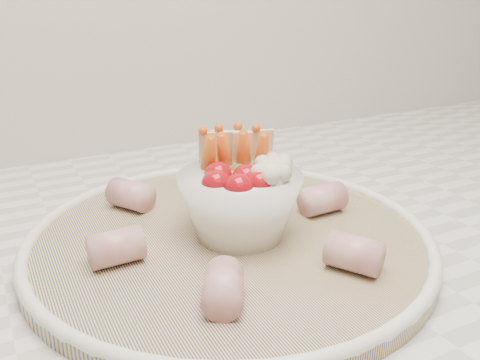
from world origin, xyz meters
name	(u,v)px	position (x,y,z in m)	size (l,w,h in m)	color
serving_platter	(229,239)	(0.09, 1.40, 0.93)	(0.39, 0.39, 0.02)	navy
veggie_bowl	(241,198)	(0.10, 1.40, 0.97)	(0.12, 0.12, 0.10)	white
cured_meat_rolls	(229,221)	(0.09, 1.40, 0.95)	(0.27, 0.27, 0.03)	#AD4F5E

